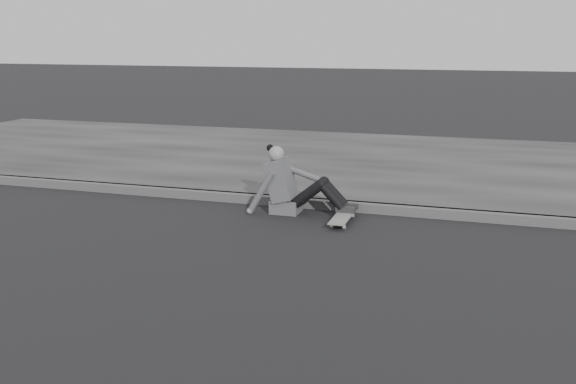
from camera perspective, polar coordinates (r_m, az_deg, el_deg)
name	(u,v)px	position (r m, az deg, el deg)	size (l,w,h in m)	color
ground	(528,307)	(5.83, 20.54, -9.55)	(80.00, 80.00, 0.00)	black
curb	(516,219)	(8.26, 19.62, -2.27)	(24.00, 0.16, 0.12)	#484848
sidewalk	(509,170)	(11.20, 19.04, 1.83)	(24.00, 6.00, 0.12)	#313131
skateboard	(343,217)	(7.85, 4.88, -2.22)	(0.20, 0.78, 0.09)	#A6A6A0
seated_woman	(291,185)	(8.18, 0.26, 0.58)	(1.38, 0.46, 0.88)	#4C4C4E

